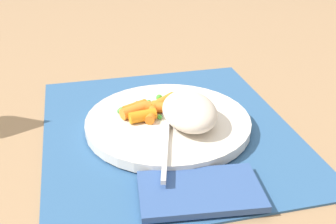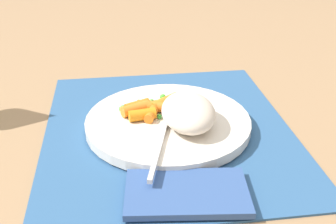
% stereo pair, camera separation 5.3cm
% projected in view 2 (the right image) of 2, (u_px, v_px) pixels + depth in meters
% --- Properties ---
extents(ground_plane, '(2.40, 2.40, 0.00)m').
position_uv_depth(ground_plane, '(168.00, 130.00, 0.61)').
color(ground_plane, '#997551').
extents(placemat, '(0.41, 0.36, 0.01)m').
position_uv_depth(placemat, '(168.00, 128.00, 0.61)').
color(placemat, '#2D5684').
rests_on(placemat, ground_plane).
extents(plate, '(0.24, 0.24, 0.01)m').
position_uv_depth(plate, '(168.00, 122.00, 0.61)').
color(plate, silver).
rests_on(plate, placemat).
extents(rice_mound, '(0.11, 0.07, 0.04)m').
position_uv_depth(rice_mound, '(188.00, 112.00, 0.57)').
color(rice_mound, beige).
rests_on(rice_mound, plate).
extents(carrot_portion, '(0.07, 0.09, 0.02)m').
position_uv_depth(carrot_portion, '(149.00, 108.00, 0.61)').
color(carrot_portion, orange).
rests_on(carrot_portion, plate).
extents(pea_scatter, '(0.07, 0.08, 0.01)m').
position_uv_depth(pea_scatter, '(147.00, 108.00, 0.62)').
color(pea_scatter, '#4A983C').
rests_on(pea_scatter, plate).
extents(fork, '(0.20, 0.06, 0.01)m').
position_uv_depth(fork, '(165.00, 127.00, 0.57)').
color(fork, silver).
rests_on(fork, plate).
extents(napkin, '(0.10, 0.15, 0.01)m').
position_uv_depth(napkin, '(189.00, 192.00, 0.47)').
color(napkin, '#33518C').
rests_on(napkin, placemat).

